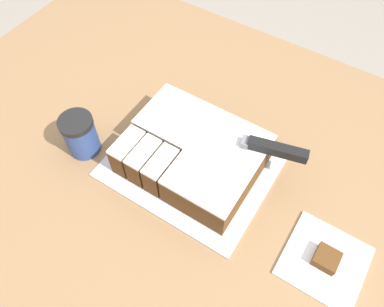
% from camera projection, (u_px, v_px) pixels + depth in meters
% --- Properties ---
extents(ground_plane, '(8.00, 8.00, 0.00)m').
position_uv_depth(ground_plane, '(184.00, 285.00, 1.59)').
color(ground_plane, '#9E9384').
extents(countertop, '(1.40, 1.10, 0.91)m').
position_uv_depth(countertop, '(182.00, 247.00, 1.22)').
color(countertop, '#936D47').
rests_on(countertop, ground_plane).
extents(cake_board, '(0.36, 0.30, 0.01)m').
position_uv_depth(cake_board, '(192.00, 164.00, 0.85)').
color(cake_board, silver).
rests_on(cake_board, countertop).
extents(cake, '(0.29, 0.23, 0.08)m').
position_uv_depth(cake, '(194.00, 153.00, 0.81)').
color(cake, brown).
rests_on(cake, cake_board).
extents(knife, '(0.32, 0.10, 0.02)m').
position_uv_depth(knife, '(260.00, 146.00, 0.77)').
color(knife, silver).
rests_on(knife, cake).
extents(coffee_cup, '(0.08, 0.08, 0.10)m').
position_uv_depth(coffee_cup, '(80.00, 135.00, 0.84)').
color(coffee_cup, '#334C8C').
rests_on(coffee_cup, countertop).
extents(paper_napkin, '(0.15, 0.15, 0.01)m').
position_uv_depth(paper_napkin, '(324.00, 261.00, 0.72)').
color(paper_napkin, white).
rests_on(paper_napkin, countertop).
extents(brownie, '(0.05, 0.05, 0.02)m').
position_uv_depth(brownie, '(326.00, 259.00, 0.71)').
color(brownie, brown).
rests_on(brownie, paper_napkin).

